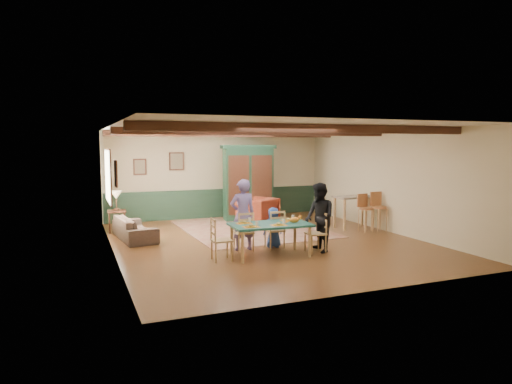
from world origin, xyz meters
name	(u,v)px	position (x,y,z in m)	size (l,w,h in m)	color
floor	(267,242)	(0.00, 0.00, 0.00)	(8.00, 8.00, 0.00)	#532E17
wall_back	(217,175)	(0.00, 4.00, 1.35)	(7.00, 0.02, 2.70)	beige
wall_left	(113,191)	(-3.50, 0.00, 1.35)	(0.02, 8.00, 2.70)	beige
wall_right	(389,181)	(3.50, 0.00, 1.35)	(0.02, 8.00, 2.70)	beige
ceiling	(268,128)	(0.00, 0.00, 2.70)	(7.00, 8.00, 0.02)	silver
wainscot_back	(218,203)	(0.00, 3.98, 0.45)	(6.95, 0.03, 0.90)	#1C3425
ceiling_beam_front	(317,128)	(0.00, -2.30, 2.61)	(6.95, 0.16, 0.16)	black
ceiling_beam_mid	(261,132)	(0.00, 0.40, 2.61)	(6.95, 0.16, 0.16)	black
ceiling_beam_back	(227,134)	(0.00, 3.00, 2.61)	(6.95, 0.16, 0.16)	black
window_left	(108,176)	(-3.47, 1.70, 1.55)	(0.06, 1.60, 1.30)	white
picture_left_wall	(116,173)	(-3.47, -0.60, 1.75)	(0.04, 0.42, 0.52)	tan
picture_back_a	(177,161)	(-1.30, 3.97, 1.80)	(0.45, 0.04, 0.55)	tan
picture_back_b	(140,167)	(-2.40, 3.97, 1.65)	(0.38, 0.04, 0.48)	tan
dining_table	(270,240)	(-0.51, -1.33, 0.34)	(1.63, 0.91, 0.68)	#1A554D
dining_chair_far_left	(244,231)	(-0.85, -0.66, 0.43)	(0.38, 0.40, 0.86)	tan
dining_chair_far_right	(275,229)	(-0.12, -0.69, 0.43)	(0.38, 0.40, 0.86)	tan
dining_chair_end_left	(222,239)	(-1.55, -1.29, 0.43)	(0.38, 0.40, 0.86)	tan
dining_chair_end_right	(315,232)	(0.54, -1.36, 0.43)	(0.38, 0.40, 0.86)	tan
person_man	(243,215)	(-0.84, -0.59, 0.78)	(0.57, 0.37, 1.56)	#6B5B9C
person_woman	(319,218)	(0.63, -1.37, 0.75)	(0.73, 0.57, 1.50)	black
person_child	(273,227)	(-0.12, -0.61, 0.46)	(0.45, 0.29, 0.91)	#244391
cat	(294,219)	(-0.01, -1.43, 0.76)	(0.33, 0.13, 0.16)	orange
place_setting_near_left	(251,224)	(-1.01, -1.53, 0.74)	(0.36, 0.27, 0.11)	orange
place_setting_near_center	(279,223)	(-0.42, -1.56, 0.74)	(0.36, 0.27, 0.11)	orange
place_setting_far_left	(244,221)	(-1.00, -1.08, 0.74)	(0.36, 0.27, 0.11)	orange
place_setting_far_right	(288,218)	(0.00, -1.12, 0.74)	(0.36, 0.27, 0.11)	orange
area_rug	(251,228)	(0.24, 1.72, 0.01)	(3.55, 4.21, 0.01)	tan
armoire	(248,183)	(0.72, 3.16, 1.15)	(1.62, 0.65, 2.29)	#133021
armchair	(258,212)	(0.49, 1.82, 0.42)	(0.90, 0.93, 0.84)	#4F170F
sofa	(135,228)	(-2.90, 1.49, 0.27)	(1.84, 0.72, 0.54)	#3A2B24
end_table	(117,221)	(-3.21, 2.62, 0.28)	(0.46, 0.46, 0.57)	black
table_lamp	(116,201)	(-3.21, 2.62, 0.83)	(0.29, 0.29, 0.52)	beige
counter_table	(354,212)	(2.92, 0.73, 0.45)	(1.07, 0.63, 0.89)	tan
bar_stool_left	(366,213)	(2.96, 0.22, 0.50)	(0.35, 0.39, 0.99)	#AE7044
bar_stool_right	(379,212)	(3.27, 0.06, 0.52)	(0.37, 0.41, 1.05)	#AE7044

